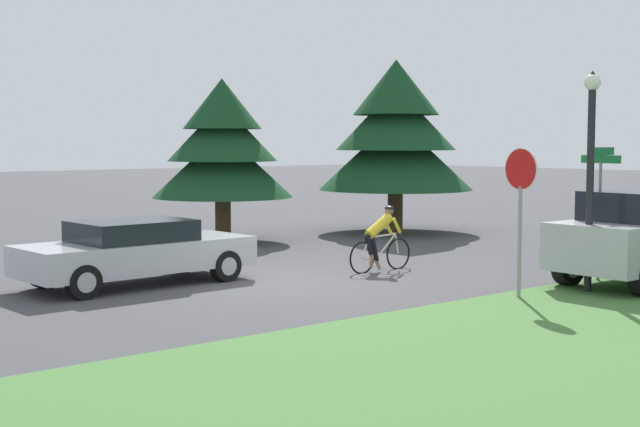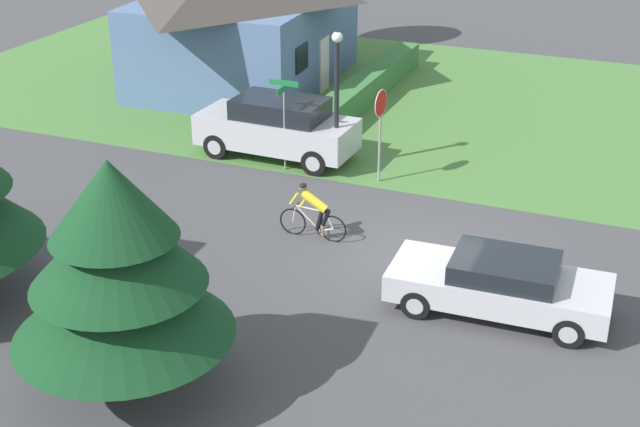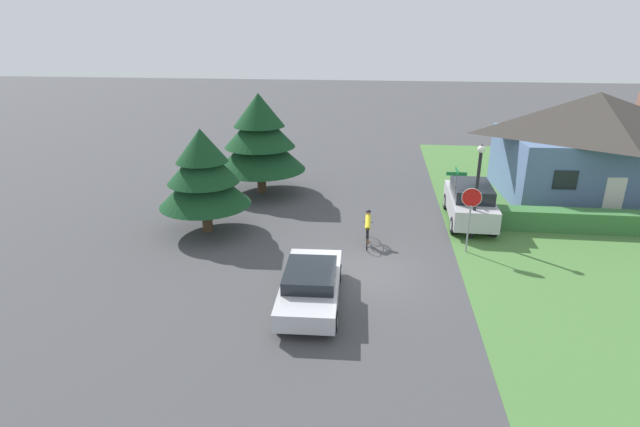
# 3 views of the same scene
# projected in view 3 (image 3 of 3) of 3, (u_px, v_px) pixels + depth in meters

# --- Properties ---
(ground_plane) EXTENTS (140.00, 140.00, 0.00)m
(ground_plane) POSITION_uv_depth(u_px,v_px,m) (367.00, 275.00, 18.35)
(ground_plane) COLOR #424244
(cottage_house) EXTENTS (9.42, 7.27, 5.49)m
(cottage_house) POSITION_uv_depth(u_px,v_px,m) (591.00, 144.00, 25.73)
(cottage_house) COLOR slate
(cottage_house) RESTS_ON ground
(hedge_row) EXTENTS (11.28, 0.90, 0.94)m
(hedge_row) POSITION_uv_depth(u_px,v_px,m) (602.00, 222.00, 22.03)
(hedge_row) COLOR #387038
(hedge_row) RESTS_ON ground
(sedan_left_lane) EXTENTS (2.03, 4.64, 1.28)m
(sedan_left_lane) POSITION_uv_depth(u_px,v_px,m) (311.00, 285.00, 16.25)
(sedan_left_lane) COLOR #BCBCC1
(sedan_left_lane) RESTS_ON ground
(cyclist) EXTENTS (0.44, 1.79, 1.44)m
(cyclist) POSITION_uv_depth(u_px,v_px,m) (368.00, 229.00, 20.69)
(cyclist) COLOR black
(cyclist) RESTS_ON ground
(parked_suv_right) EXTENTS (2.05, 4.82, 1.85)m
(parked_suv_right) POSITION_uv_depth(u_px,v_px,m) (470.00, 202.00, 23.00)
(parked_suv_right) COLOR #B7B7BC
(parked_suv_right) RESTS_ON ground
(stop_sign) EXTENTS (0.77, 0.09, 2.71)m
(stop_sign) POSITION_uv_depth(u_px,v_px,m) (471.00, 207.00, 19.52)
(stop_sign) COLOR gray
(stop_sign) RESTS_ON ground
(street_lamp) EXTENTS (0.31, 0.31, 4.13)m
(street_lamp) POSITION_uv_depth(u_px,v_px,m) (478.00, 182.00, 20.63)
(street_lamp) COLOR black
(street_lamp) RESTS_ON ground
(street_name_sign) EXTENTS (0.90, 0.90, 2.70)m
(street_name_sign) POSITION_uv_depth(u_px,v_px,m) (455.00, 187.00, 22.19)
(street_name_sign) COLOR gray
(street_name_sign) RESTS_ON ground
(conifer_tall_near) EXTENTS (3.96, 3.96, 4.59)m
(conifer_tall_near) POSITION_uv_depth(u_px,v_px,m) (203.00, 173.00, 21.34)
(conifer_tall_near) COLOR #4C3823
(conifer_tall_near) RESTS_ON ground
(conifer_tall_far) EXTENTS (4.80, 4.80, 5.36)m
(conifer_tall_far) POSITION_uv_depth(u_px,v_px,m) (260.00, 137.00, 26.35)
(conifer_tall_far) COLOR #4C3823
(conifer_tall_far) RESTS_ON ground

